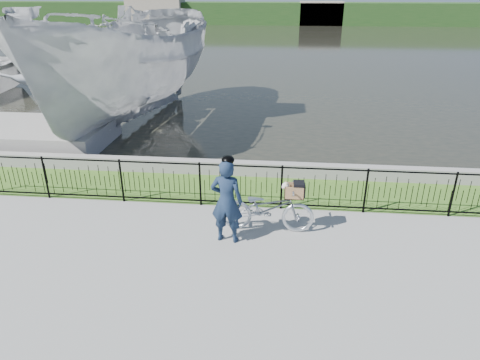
# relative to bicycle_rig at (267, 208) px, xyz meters

# --- Properties ---
(ground) EXTENTS (120.00, 120.00, 0.00)m
(ground) POSITION_rel_bicycle_rig_xyz_m (-0.70, -0.56, -0.55)
(ground) COLOR gray
(ground) RESTS_ON ground
(grass_strip) EXTENTS (60.00, 2.00, 0.01)m
(grass_strip) POSITION_rel_bicycle_rig_xyz_m (-0.70, 2.04, -0.55)
(grass_strip) COLOR #406820
(grass_strip) RESTS_ON ground
(water) EXTENTS (120.00, 120.00, 0.00)m
(water) POSITION_rel_bicycle_rig_xyz_m (-0.70, 32.44, -0.55)
(water) COLOR black
(water) RESTS_ON ground
(quay_wall) EXTENTS (60.00, 0.30, 0.40)m
(quay_wall) POSITION_rel_bicycle_rig_xyz_m (-0.70, 3.04, -0.35)
(quay_wall) COLOR gray
(quay_wall) RESTS_ON ground
(fence) EXTENTS (14.00, 0.06, 1.15)m
(fence) POSITION_rel_bicycle_rig_xyz_m (-0.70, 1.04, 0.02)
(fence) COLOR black
(fence) RESTS_ON ground
(far_treeline) EXTENTS (120.00, 6.00, 3.00)m
(far_treeline) POSITION_rel_bicycle_rig_xyz_m (-0.70, 59.44, 0.95)
(far_treeline) COLOR #23441A
(far_treeline) RESTS_ON ground
(far_building_left) EXTENTS (8.00, 4.00, 4.00)m
(far_building_left) POSITION_rel_bicycle_rig_xyz_m (-18.70, 57.44, 1.45)
(far_building_left) COLOR gray
(far_building_left) RESTS_ON ground
(far_building_right) EXTENTS (6.00, 3.00, 3.20)m
(far_building_right) POSITION_rel_bicycle_rig_xyz_m (5.30, 57.94, 1.05)
(far_building_right) COLOR gray
(far_building_right) RESTS_ON ground
(bicycle_rig) EXTENTS (2.08, 0.72, 1.22)m
(bicycle_rig) POSITION_rel_bicycle_rig_xyz_m (0.00, 0.00, 0.00)
(bicycle_rig) COLOR silver
(bicycle_rig) RESTS_ON ground
(cyclist) EXTENTS (0.73, 0.52, 1.94)m
(cyclist) POSITION_rel_bicycle_rig_xyz_m (-0.84, -0.51, 0.40)
(cyclist) COLOR #15243B
(cyclist) RESTS_ON ground
(boat_near) EXTENTS (6.17, 12.39, 6.38)m
(boat_near) POSITION_rel_bicycle_rig_xyz_m (-5.49, 7.33, 1.81)
(boat_near) COLOR #B8B8B8
(boat_near) RESTS_ON water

